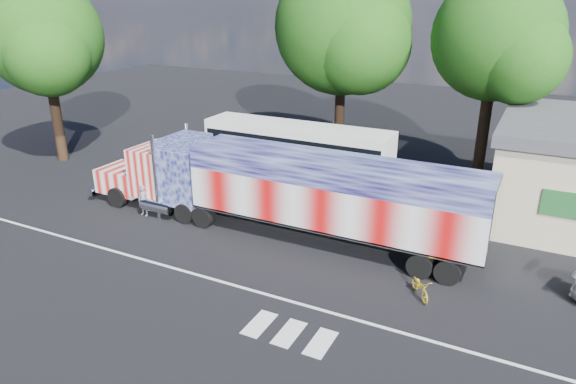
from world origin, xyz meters
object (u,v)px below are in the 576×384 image
at_px(tree_w_a, 44,37).
at_px(coach_bus, 297,151).
at_px(bicycle, 420,287).
at_px(tree_ne_a, 498,38).
at_px(tree_n_mid, 344,27).
at_px(semi_truck, 281,189).
at_px(woman, 143,200).

bearing_deg(tree_w_a, coach_bus, 13.45).
bearing_deg(bicycle, tree_w_a, 132.20).
distance_m(coach_bus, bicycle, 14.51).
bearing_deg(coach_bus, bicycle, -44.51).
bearing_deg(tree_w_a, bicycle, -12.98).
height_order(coach_bus, tree_ne_a, tree_ne_a).
xyz_separation_m(bicycle, tree_n_mid, (-10.09, 17.12, 8.50)).
distance_m(semi_truck, coach_bus, 8.07).
height_order(coach_bus, bicycle, coach_bus).
xyz_separation_m(coach_bus, woman, (-4.71, -8.90, -0.98)).
bearing_deg(woman, tree_w_a, 157.96).
xyz_separation_m(woman, tree_w_a, (-11.79, 4.95, 7.56)).
height_order(tree_w_a, tree_n_mid, tree_n_mid).
relative_size(semi_truck, bicycle, 13.58).
height_order(bicycle, tree_ne_a, tree_ne_a).
distance_m(semi_truck, tree_ne_a, 16.15).
bearing_deg(coach_bus, woman, -117.88).
height_order(semi_truck, woman, semi_truck).
relative_size(coach_bus, bicycle, 7.70).
distance_m(semi_truck, bicycle, 8.12).
xyz_separation_m(semi_truck, tree_n_mid, (-2.63, 14.52, 6.57)).
distance_m(tree_w_a, tree_n_mid, 19.98).
xyz_separation_m(coach_bus, tree_ne_a, (10.42, 5.25, 6.85)).
bearing_deg(semi_truck, woman, -169.76).
bearing_deg(bicycle, tree_ne_a, 54.75).
bearing_deg(bicycle, tree_n_mid, 85.69).
xyz_separation_m(coach_bus, tree_w_a, (-16.50, -3.95, 6.58)).
xyz_separation_m(semi_truck, bicycle, (7.45, -2.59, -1.93)).
relative_size(semi_truck, tree_ne_a, 1.71).
bearing_deg(tree_ne_a, tree_w_a, -161.13).
bearing_deg(semi_truck, coach_bus, 110.71).
relative_size(coach_bus, woman, 7.14).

